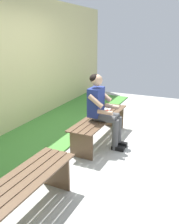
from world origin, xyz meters
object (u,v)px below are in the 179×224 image
at_px(bench_near, 100,122).
at_px(bench_far, 14,197).
at_px(person_seated, 102,107).
at_px(apple, 107,111).
at_px(book_open, 109,108).

relative_size(bench_near, bench_far, 1.03).
distance_m(bench_far, person_seated, 2.21).
bearing_deg(person_seated, apple, -171.66).
height_order(person_seated, apple, person_seated).
bearing_deg(bench_far, bench_near, -180.00).
bearing_deg(bench_far, person_seated, 177.30).
xyz_separation_m(person_seated, book_open, (-0.71, -0.13, -0.22)).
bearing_deg(person_seated, bench_near, -148.10).
distance_m(bench_far, book_open, 2.90).
bearing_deg(book_open, bench_far, 1.99).
relative_size(person_seated, book_open, 3.09).
bearing_deg(apple, book_open, -167.36).
xyz_separation_m(bench_far, person_seated, (-2.18, 0.10, 0.35)).
bearing_deg(bench_near, book_open, -177.35).
xyz_separation_m(person_seated, apple, (-0.41, -0.06, -0.20)).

